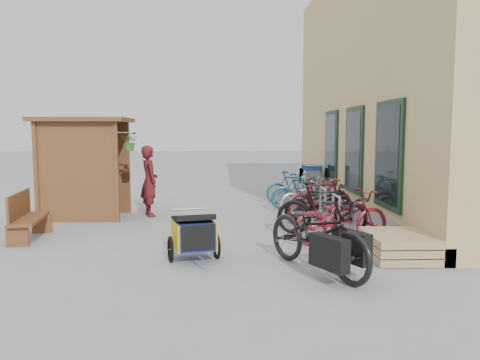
{
  "coord_description": "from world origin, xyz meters",
  "views": [
    {
      "loc": [
        0.12,
        -8.82,
        2.09
      ],
      "look_at": [
        0.5,
        1.5,
        1.0
      ],
      "focal_mm": 35.0,
      "sensor_mm": 36.0,
      "label": 1
    }
  ],
  "objects_px": {
    "bike_3": "(320,199)",
    "bike_6": "(304,191)",
    "bike_5": "(302,192)",
    "bike_7": "(293,187)",
    "bike_0": "(342,217)",
    "bench": "(26,216)",
    "bike_1": "(322,208)",
    "kiosk": "(81,153)",
    "bike_2": "(319,203)",
    "child_trailer": "(194,233)",
    "cargo_bike": "(318,234)",
    "bike_4": "(311,197)",
    "pallet_stack": "(398,246)",
    "person_kiosk": "(149,181)",
    "shopping_carts": "(309,176)"
  },
  "relations": [
    {
      "from": "pallet_stack",
      "to": "person_kiosk",
      "type": "distance_m",
      "value": 6.19
    },
    {
      "from": "bench",
      "to": "bike_6",
      "type": "xyz_separation_m",
      "value": [
        6.04,
        3.81,
        -0.05
      ]
    },
    {
      "from": "child_trailer",
      "to": "bike_1",
      "type": "distance_m",
      "value": 3.01
    },
    {
      "from": "bike_0",
      "to": "bike_2",
      "type": "xyz_separation_m",
      "value": [
        0.0,
        2.05,
        -0.06
      ]
    },
    {
      "from": "cargo_bike",
      "to": "bike_5",
      "type": "distance_m",
      "value": 5.51
    },
    {
      "from": "pallet_stack",
      "to": "bike_1",
      "type": "relative_size",
      "value": 0.67
    },
    {
      "from": "pallet_stack",
      "to": "shopping_carts",
      "type": "distance_m",
      "value": 7.96
    },
    {
      "from": "bike_0",
      "to": "kiosk",
      "type": "bearing_deg",
      "value": 47.61
    },
    {
      "from": "kiosk",
      "to": "bike_0",
      "type": "relative_size",
      "value": 1.31
    },
    {
      "from": "bike_0",
      "to": "bench",
      "type": "bearing_deg",
      "value": 69.29
    },
    {
      "from": "person_kiosk",
      "to": "bike_2",
      "type": "bearing_deg",
      "value": -126.63
    },
    {
      "from": "bike_3",
      "to": "pallet_stack",
      "type": "bearing_deg",
      "value": 173.33
    },
    {
      "from": "bike_2",
      "to": "bike_4",
      "type": "bearing_deg",
      "value": -14.9
    },
    {
      "from": "bike_6",
      "to": "bike_2",
      "type": "bearing_deg",
      "value": -173.72
    },
    {
      "from": "pallet_stack",
      "to": "bike_6",
      "type": "bearing_deg",
      "value": 96.74
    },
    {
      "from": "bike_1",
      "to": "bike_6",
      "type": "distance_m",
      "value": 3.65
    },
    {
      "from": "bike_4",
      "to": "bike_6",
      "type": "distance_m",
      "value": 1.25
    },
    {
      "from": "pallet_stack",
      "to": "bike_2",
      "type": "relative_size",
      "value": 0.71
    },
    {
      "from": "bike_0",
      "to": "bike_2",
      "type": "bearing_deg",
      "value": -15.65
    },
    {
      "from": "bike_2",
      "to": "bike_6",
      "type": "distance_m",
      "value": 2.31
    },
    {
      "from": "bike_7",
      "to": "kiosk",
      "type": "bearing_deg",
      "value": 109.3
    },
    {
      "from": "bench",
      "to": "bike_5",
      "type": "bearing_deg",
      "value": 20.26
    },
    {
      "from": "bike_2",
      "to": "bike_7",
      "type": "xyz_separation_m",
      "value": [
        -0.18,
        2.77,
        0.02
      ]
    },
    {
      "from": "pallet_stack",
      "to": "child_trailer",
      "type": "bearing_deg",
      "value": 179.58
    },
    {
      "from": "bench",
      "to": "bike_2",
      "type": "xyz_separation_m",
      "value": [
        5.99,
        1.51,
        -0.02
      ]
    },
    {
      "from": "bike_0",
      "to": "bike_3",
      "type": "relative_size",
      "value": 1.11
    },
    {
      "from": "bike_1",
      "to": "bike_5",
      "type": "height_order",
      "value": "bike_1"
    },
    {
      "from": "bike_3",
      "to": "bike_5",
      "type": "xyz_separation_m",
      "value": [
        -0.18,
        1.49,
        -0.02
      ]
    },
    {
      "from": "child_trailer",
      "to": "cargo_bike",
      "type": "relative_size",
      "value": 0.6
    },
    {
      "from": "bike_3",
      "to": "bike_6",
      "type": "height_order",
      "value": "bike_3"
    },
    {
      "from": "pallet_stack",
      "to": "bike_5",
      "type": "bearing_deg",
      "value": 99.56
    },
    {
      "from": "bike_5",
      "to": "kiosk",
      "type": "bearing_deg",
      "value": 96.09
    },
    {
      "from": "cargo_bike",
      "to": "bike_7",
      "type": "bearing_deg",
      "value": 56.44
    },
    {
      "from": "person_kiosk",
      "to": "bike_4",
      "type": "distance_m",
      "value": 4.04
    },
    {
      "from": "bike_2",
      "to": "bike_3",
      "type": "xyz_separation_m",
      "value": [
        0.06,
        0.17,
        0.07
      ]
    },
    {
      "from": "bike_1",
      "to": "kiosk",
      "type": "bearing_deg",
      "value": 78.84
    },
    {
      "from": "bike_5",
      "to": "bike_7",
      "type": "xyz_separation_m",
      "value": [
        -0.06,
        1.11,
        -0.02
      ]
    },
    {
      "from": "bike_7",
      "to": "bench",
      "type": "bearing_deg",
      "value": 125.49
    },
    {
      "from": "kiosk",
      "to": "cargo_bike",
      "type": "xyz_separation_m",
      "value": [
        4.8,
        -4.59,
        -0.98
      ]
    },
    {
      "from": "kiosk",
      "to": "bike_0",
      "type": "bearing_deg",
      "value": -26.81
    },
    {
      "from": "bike_1",
      "to": "bike_4",
      "type": "xyz_separation_m",
      "value": [
        0.24,
        2.39,
        -0.1
      ]
    },
    {
      "from": "bike_3",
      "to": "bike_6",
      "type": "distance_m",
      "value": 2.14
    },
    {
      "from": "pallet_stack",
      "to": "bike_3",
      "type": "bearing_deg",
      "value": 100.77
    },
    {
      "from": "bike_1",
      "to": "bike_7",
      "type": "relative_size",
      "value": 1.16
    },
    {
      "from": "bike_5",
      "to": "bike_3",
      "type": "bearing_deg",
      "value": -176.14
    },
    {
      "from": "person_kiosk",
      "to": "bike_4",
      "type": "bearing_deg",
      "value": -111.75
    },
    {
      "from": "bike_0",
      "to": "bike_4",
      "type": "distance_m",
      "value": 3.1
    },
    {
      "from": "shopping_carts",
      "to": "bike_1",
      "type": "height_order",
      "value": "bike_1"
    },
    {
      "from": "cargo_bike",
      "to": "bike_3",
      "type": "distance_m",
      "value": 4.07
    },
    {
      "from": "cargo_bike",
      "to": "bike_7",
      "type": "xyz_separation_m",
      "value": [
        0.62,
        6.58,
        -0.11
      ]
    }
  ]
}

